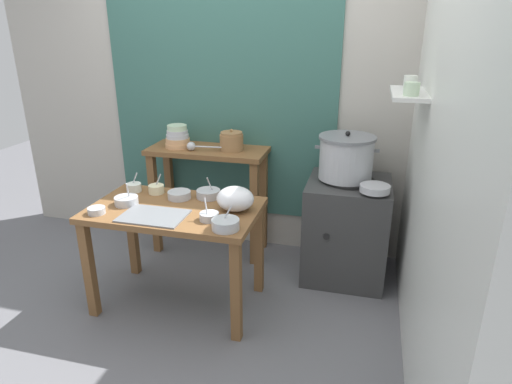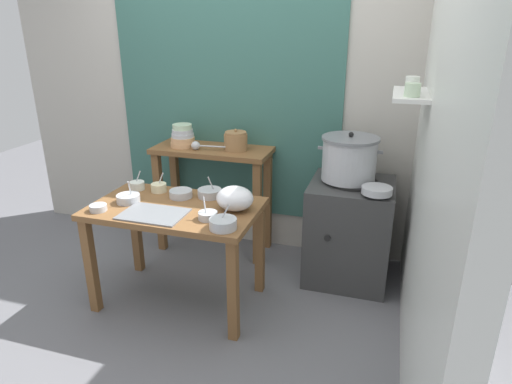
{
  "view_description": "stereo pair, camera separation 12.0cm",
  "coord_description": "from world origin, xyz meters",
  "px_view_note": "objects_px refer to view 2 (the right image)",
  "views": [
    {
      "loc": [
        1.04,
        -2.41,
        1.84
      ],
      "look_at": [
        0.37,
        0.18,
        0.82
      ],
      "focal_mm": 31.09,
      "sensor_mm": 36.0,
      "label": 1
    },
    {
      "loc": [
        1.15,
        -2.38,
        1.84
      ],
      "look_at": [
        0.37,
        0.18,
        0.82
      ],
      "focal_mm": 31.09,
      "sensor_mm": 36.0,
      "label": 2
    }
  ],
  "objects_px": {
    "wide_pan": "(377,190)",
    "steamer_pot": "(349,158)",
    "stove_block": "(349,230)",
    "prep_bowl_5": "(98,207)",
    "prep_bowl_6": "(223,223)",
    "back_shelf_table": "(213,174)",
    "plastic_bag": "(235,198)",
    "bowl_stack_enamel": "(183,137)",
    "ladle": "(197,146)",
    "serving_tray": "(153,214)",
    "prep_table": "(176,221)",
    "prep_bowl_0": "(208,215)",
    "prep_bowl_1": "(128,198)",
    "prep_bowl_3": "(137,185)",
    "prep_bowl_4": "(210,193)",
    "prep_bowl_2": "(181,193)",
    "prep_bowl_7": "(159,187)",
    "clay_pot": "(235,141)"
  },
  "relations": [
    {
      "from": "wide_pan",
      "to": "steamer_pot",
      "type": "bearing_deg",
      "value": 132.6
    },
    {
      "from": "stove_block",
      "to": "wide_pan",
      "type": "distance_m",
      "value": 0.5
    },
    {
      "from": "prep_bowl_5",
      "to": "prep_bowl_6",
      "type": "relative_size",
      "value": 0.67
    },
    {
      "from": "back_shelf_table",
      "to": "plastic_bag",
      "type": "xyz_separation_m",
      "value": [
        0.46,
        -0.75,
        0.12
      ]
    },
    {
      "from": "stove_block",
      "to": "wide_pan",
      "type": "relative_size",
      "value": 3.85
    },
    {
      "from": "bowl_stack_enamel",
      "to": "ladle",
      "type": "xyz_separation_m",
      "value": [
        0.16,
        -0.07,
        -0.05
      ]
    },
    {
      "from": "back_shelf_table",
      "to": "serving_tray",
      "type": "relative_size",
      "value": 2.4
    },
    {
      "from": "prep_table",
      "to": "prep_bowl_6",
      "type": "bearing_deg",
      "value": -28.16
    },
    {
      "from": "bowl_stack_enamel",
      "to": "prep_bowl_0",
      "type": "bearing_deg",
      "value": -56.89
    },
    {
      "from": "stove_block",
      "to": "prep_bowl_0",
      "type": "distance_m",
      "value": 1.19
    },
    {
      "from": "prep_bowl_1",
      "to": "prep_bowl_6",
      "type": "height_order",
      "value": "prep_bowl_1"
    },
    {
      "from": "prep_bowl_3",
      "to": "stove_block",
      "type": "bearing_deg",
      "value": 17.69
    },
    {
      "from": "prep_bowl_1",
      "to": "plastic_bag",
      "type": "bearing_deg",
      "value": 6.77
    },
    {
      "from": "plastic_bag",
      "to": "prep_bowl_4",
      "type": "height_order",
      "value": "prep_bowl_4"
    },
    {
      "from": "prep_bowl_2",
      "to": "serving_tray",
      "type": "bearing_deg",
      "value": -95.37
    },
    {
      "from": "prep_bowl_1",
      "to": "steamer_pot",
      "type": "bearing_deg",
      "value": 27.96
    },
    {
      "from": "prep_bowl_3",
      "to": "prep_bowl_5",
      "type": "xyz_separation_m",
      "value": [
        -0.03,
        -0.42,
        -0.01
      ]
    },
    {
      "from": "prep_table",
      "to": "prep_bowl_0",
      "type": "distance_m",
      "value": 0.35
    },
    {
      "from": "serving_tray",
      "to": "prep_bowl_4",
      "type": "xyz_separation_m",
      "value": [
        0.22,
        0.39,
        0.03
      ]
    },
    {
      "from": "back_shelf_table",
      "to": "stove_block",
      "type": "relative_size",
      "value": 1.23
    },
    {
      "from": "prep_bowl_6",
      "to": "stove_block",
      "type": "bearing_deg",
      "value": 54.01
    },
    {
      "from": "bowl_stack_enamel",
      "to": "prep_bowl_2",
      "type": "bearing_deg",
      "value": -66.35
    },
    {
      "from": "prep_table",
      "to": "prep_bowl_2",
      "type": "distance_m",
      "value": 0.21
    },
    {
      "from": "prep_bowl_2",
      "to": "prep_bowl_3",
      "type": "xyz_separation_m",
      "value": [
        -0.37,
        0.05,
        0.0
      ]
    },
    {
      "from": "prep_bowl_4",
      "to": "steamer_pot",
      "type": "bearing_deg",
      "value": 28.08
    },
    {
      "from": "wide_pan",
      "to": "prep_bowl_3",
      "type": "relative_size",
      "value": 1.49
    },
    {
      "from": "prep_bowl_6",
      "to": "prep_bowl_7",
      "type": "bearing_deg",
      "value": 146.34
    },
    {
      "from": "prep_bowl_4",
      "to": "prep_bowl_7",
      "type": "height_order",
      "value": "prep_bowl_4"
    },
    {
      "from": "prep_bowl_5",
      "to": "plastic_bag",
      "type": "bearing_deg",
      "value": 18.06
    },
    {
      "from": "stove_block",
      "to": "prep_bowl_1",
      "type": "relative_size",
      "value": 4.83
    },
    {
      "from": "clay_pot",
      "to": "prep_bowl_5",
      "type": "xyz_separation_m",
      "value": [
        -0.57,
        -1.02,
        -0.23
      ]
    },
    {
      "from": "bowl_stack_enamel",
      "to": "prep_bowl_2",
      "type": "relative_size",
      "value": 1.3
    },
    {
      "from": "stove_block",
      "to": "ladle",
      "type": "height_order",
      "value": "ladle"
    },
    {
      "from": "serving_tray",
      "to": "prep_bowl_6",
      "type": "bearing_deg",
      "value": -6.81
    },
    {
      "from": "prep_table",
      "to": "back_shelf_table",
      "type": "relative_size",
      "value": 1.15
    },
    {
      "from": "prep_bowl_0",
      "to": "prep_bowl_4",
      "type": "xyz_separation_m",
      "value": [
        -0.13,
        0.35,
        0.0
      ]
    },
    {
      "from": "plastic_bag",
      "to": "prep_bowl_1",
      "type": "height_order",
      "value": "prep_bowl_1"
    },
    {
      "from": "prep_table",
      "to": "steamer_pot",
      "type": "xyz_separation_m",
      "value": [
        1.04,
        0.69,
        0.33
      ]
    },
    {
      "from": "bowl_stack_enamel",
      "to": "prep_bowl_2",
      "type": "height_order",
      "value": "bowl_stack_enamel"
    },
    {
      "from": "ladle",
      "to": "prep_bowl_0",
      "type": "xyz_separation_m",
      "value": [
        0.44,
        -0.85,
        -0.19
      ]
    },
    {
      "from": "prep_bowl_5",
      "to": "prep_bowl_6",
      "type": "height_order",
      "value": "prep_bowl_6"
    },
    {
      "from": "prep_bowl_7",
      "to": "prep_bowl_5",
      "type": "bearing_deg",
      "value": -115.26
    },
    {
      "from": "clay_pot",
      "to": "prep_table",
      "type": "bearing_deg",
      "value": -99.92
    },
    {
      "from": "ladle",
      "to": "prep_bowl_1",
      "type": "xyz_separation_m",
      "value": [
        -0.17,
        -0.75,
        -0.19
      ]
    },
    {
      "from": "prep_table",
      "to": "serving_tray",
      "type": "height_order",
      "value": "serving_tray"
    },
    {
      "from": "clay_pot",
      "to": "wide_pan",
      "type": "bearing_deg",
      "value": -17.12
    },
    {
      "from": "prep_table",
      "to": "clay_pot",
      "type": "relative_size",
      "value": 5.93
    },
    {
      "from": "clay_pot",
      "to": "ladle",
      "type": "relative_size",
      "value": 0.64
    },
    {
      "from": "plastic_bag",
      "to": "prep_bowl_2",
      "type": "bearing_deg",
      "value": 166.71
    },
    {
      "from": "steamer_pot",
      "to": "clay_pot",
      "type": "relative_size",
      "value": 2.45
    }
  ]
}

